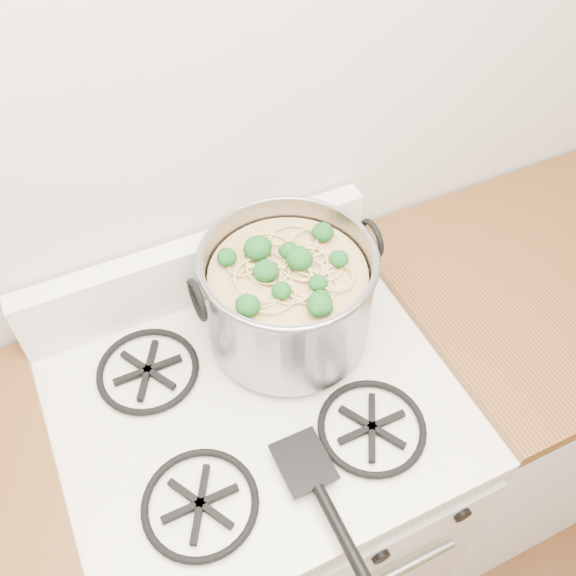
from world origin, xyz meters
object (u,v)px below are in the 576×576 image
at_px(stock_pot, 288,296).
at_px(glass_bowl, 246,276).
at_px(spatula, 304,460).
at_px(gas_range, 264,497).

bearing_deg(stock_pot, glass_bowl, 99.27).
bearing_deg(spatula, stock_pot, 70.00).
height_order(gas_range, spatula, spatula).
relative_size(stock_pot, glass_bowl, 3.41).
xyz_separation_m(stock_pot, spatula, (-0.10, -0.28, -0.09)).
height_order(spatula, glass_bowl, glass_bowl).
relative_size(stock_pot, spatula, 1.19).
xyz_separation_m(stock_pot, glass_bowl, (-0.03, 0.16, -0.09)).
distance_m(gas_range, glass_bowl, 0.58).
xyz_separation_m(spatula, glass_bowl, (0.08, 0.44, 0.00)).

